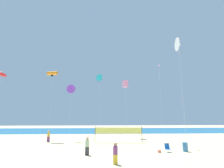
# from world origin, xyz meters

# --- Properties ---
(ground_plane) EXTENTS (120.00, 120.00, 0.00)m
(ground_plane) POSITION_xyz_m (0.00, 0.00, 0.00)
(ground_plane) COLOR beige
(ocean_band) EXTENTS (120.00, 20.00, 0.01)m
(ocean_band) POSITION_xyz_m (0.00, 33.55, 0.00)
(ocean_band) COLOR #1E6B99
(ocean_band) RESTS_ON ground
(beachgoer_mustard_shirt) EXTENTS (0.39, 0.39, 1.71)m
(beachgoer_mustard_shirt) POSITION_xyz_m (-8.22, 12.10, 0.91)
(beachgoer_mustard_shirt) COLOR #7A3872
(beachgoer_mustard_shirt) RESTS_ON ground
(beachgoer_plum_shirt) EXTENTS (0.38, 0.38, 1.68)m
(beachgoer_plum_shirt) POSITION_xyz_m (1.22, -0.82, 0.90)
(beachgoer_plum_shirt) COLOR gold
(beachgoer_plum_shirt) RESTS_ON ground
(beachgoer_sage_shirt) EXTENTS (0.40, 0.40, 1.76)m
(beachgoer_sage_shirt) POSITION_xyz_m (-1.39, 2.62, 0.94)
(beachgoer_sage_shirt) COLOR #2D2D33
(beachgoer_sage_shirt) RESTS_ON ground
(folding_beach_chair) EXTENTS (0.52, 0.65, 0.89)m
(folding_beach_chair) POSITION_xyz_m (7.27, 3.71, 0.47)
(folding_beach_chair) COLOR #1959B2
(folding_beach_chair) RESTS_ON ground
(trash_barrel) EXTENTS (0.56, 0.56, 0.96)m
(trash_barrel) POSITION_xyz_m (9.35, 3.91, 0.48)
(trash_barrel) COLOR teal
(trash_barrel) RESTS_ON ground
(volleyball_net) EXTENTS (7.11, 0.48, 2.40)m
(volleyball_net) POSITION_xyz_m (2.50, 10.84, 1.63)
(volleyball_net) COLOR #4C4C51
(volleyball_net) RESTS_ON ground
(beach_handbag) EXTENTS (0.34, 0.17, 0.27)m
(beach_handbag) POSITION_xyz_m (6.27, 3.48, 0.13)
(beach_handbag) COLOR #EA7260
(beach_handbag) RESTS_ON ground
(kite_pink_box) EXTENTS (1.11, 1.11, 10.95)m
(kite_pink_box) POSITION_xyz_m (4.56, 17.83, 10.26)
(kite_pink_box) COLOR silver
(kite_pink_box) RESTS_ON ground
(kite_white_delta) EXTENTS (0.59, 1.69, 12.99)m
(kite_white_delta) POSITION_xyz_m (9.01, 2.77, 12.15)
(kite_white_delta) COLOR silver
(kite_white_delta) RESTS_ON ground
(kite_orange_diamond) EXTENTS (0.42, 0.41, 14.72)m
(kite_orange_diamond) POSITION_xyz_m (10.49, 6.18, 13.64)
(kite_orange_diamond) COLOR silver
(kite_orange_diamond) RESTS_ON ground
(kite_red_inflatable) EXTENTS (1.39, 1.04, 9.21)m
(kite_red_inflatable) POSITION_xyz_m (-12.12, 4.87, 8.80)
(kite_red_inflatable) COLOR silver
(kite_red_inflatable) RESTS_ON ground
(kite_magenta_diamond) EXTENTS (0.43, 0.42, 11.55)m
(kite_magenta_diamond) POSITION_xyz_m (8.51, 8.69, 10.77)
(kite_magenta_diamond) COLOR silver
(kite_magenta_diamond) RESTS_ON ground
(kite_cyan_delta) EXTENTS (1.25, 0.96, 11.31)m
(kite_cyan_delta) POSITION_xyz_m (-0.51, 14.29, 10.65)
(kite_cyan_delta) COLOR silver
(kite_cyan_delta) RESTS_ON ground
(kite_orange_tube) EXTENTS (1.97, 1.07, 11.77)m
(kite_orange_tube) POSITION_xyz_m (-9.02, 14.44, 11.40)
(kite_orange_tube) COLOR silver
(kite_orange_tube) RESTS_ON ground
(kite_violet_delta) EXTENTS (1.50, 0.50, 9.28)m
(kite_violet_delta) POSITION_xyz_m (-5.47, 14.09, 8.53)
(kite_violet_delta) COLOR silver
(kite_violet_delta) RESTS_ON ground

